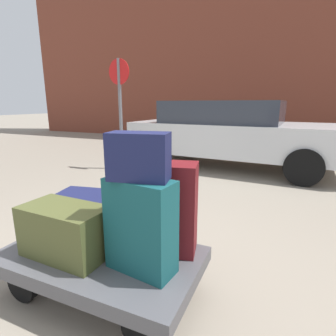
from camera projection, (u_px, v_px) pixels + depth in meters
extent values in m
plane|color=gray|center=(103.00, 294.00, 1.96)|extent=(60.00, 60.00, 0.00)
cube|color=#4C4C51|center=(101.00, 259.00, 1.89)|extent=(1.40, 0.79, 0.10)
cylinder|color=black|center=(177.00, 275.00, 1.99)|extent=(0.24, 0.06, 0.24)
cylinder|color=black|center=(142.00, 330.00, 1.51)|extent=(0.24, 0.06, 0.24)
cylinder|color=black|center=(76.00, 248.00, 2.35)|extent=(0.24, 0.06, 0.24)
cylinder|color=black|center=(23.00, 285.00, 1.88)|extent=(0.24, 0.06, 0.24)
cube|color=#144C51|center=(141.00, 226.00, 1.63)|extent=(0.45, 0.26, 0.59)
cube|color=#4C5128|center=(65.00, 231.00, 1.83)|extent=(0.60, 0.34, 0.35)
cube|color=maroon|center=(171.00, 208.00, 1.85)|extent=(0.40, 0.30, 0.64)
cube|color=#191E47|center=(97.00, 216.00, 2.08)|extent=(0.69, 0.46, 0.34)
cube|color=#191E47|center=(139.00, 156.00, 1.53)|extent=(0.37, 0.24, 0.28)
cube|color=silver|center=(233.00, 138.00, 5.79)|extent=(4.40, 2.06, 0.64)
cube|color=#2D333D|center=(223.00, 112.00, 5.77)|extent=(2.50, 1.73, 0.46)
cylinder|color=black|center=(305.00, 151.00, 5.98)|extent=(0.65, 0.26, 0.64)
cylinder|color=black|center=(304.00, 167.00, 4.51)|extent=(0.65, 0.26, 0.64)
cylinder|color=black|center=(188.00, 143.00, 7.23)|extent=(0.65, 0.26, 0.64)
cylinder|color=black|center=(157.00, 153.00, 5.76)|extent=(0.65, 0.26, 0.64)
cylinder|color=slate|center=(121.00, 116.00, 5.49)|extent=(0.07, 0.07, 2.23)
cylinder|color=red|center=(119.00, 72.00, 5.29)|extent=(0.50, 0.07, 0.50)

